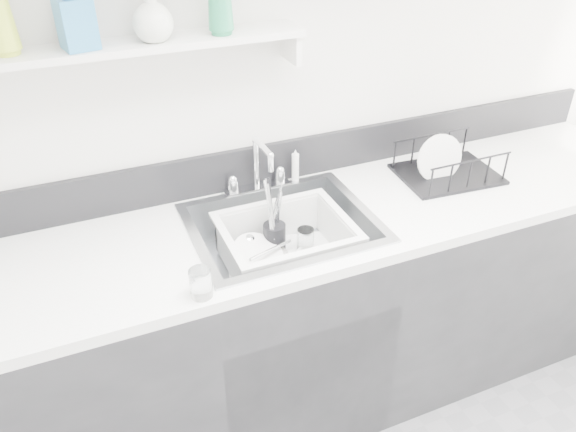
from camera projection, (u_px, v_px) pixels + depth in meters
name	position (u px, v px, depth m)	size (l,w,h in m)	color
room_shell	(468.00, 84.00, 0.92)	(3.50, 3.00, 2.60)	silver
counter_run	(283.00, 321.00, 2.20)	(3.20, 0.62, 0.92)	#242427
backsplash	(252.00, 166.00, 2.14)	(3.20, 0.02, 0.16)	black
sink	(283.00, 244.00, 2.00)	(0.64, 0.52, 0.20)	silver
faucet	(257.00, 177.00, 2.11)	(0.26, 0.18, 0.23)	silver
side_sprayer	(295.00, 166.00, 2.17)	(0.03, 0.03, 0.14)	silver
wall_shelf	(146.00, 47.00, 1.70)	(1.00, 0.16, 0.12)	silver
wash_tub	(286.00, 245.00, 1.98)	(0.45, 0.37, 0.18)	silver
plate_stack	(261.00, 258.00, 2.00)	(0.23, 0.22, 0.09)	white
utensil_cup	(274.00, 235.00, 2.06)	(0.08, 0.08, 0.28)	black
ladle	(261.00, 252.00, 2.01)	(0.25, 0.09, 0.07)	silver
tumbler_in_tub	(305.00, 240.00, 2.06)	(0.06, 0.06, 0.09)	white
tumbler_counter	(201.00, 283.00, 1.61)	(0.07, 0.07, 0.09)	white
dish_rack	(449.00, 160.00, 2.21)	(0.38, 0.29, 0.13)	black
bowl_small	(310.00, 257.00, 2.02)	(0.10, 0.10, 0.03)	white
soap_bottle_b	(74.00, 11.00, 1.56)	(0.09, 0.10, 0.21)	teal
soap_bottle_c	(152.00, 15.00, 1.64)	(0.12, 0.12, 0.15)	silver
soap_bottle_d	(220.00, 0.00, 1.69)	(0.08, 0.08, 0.21)	#1D7A4E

